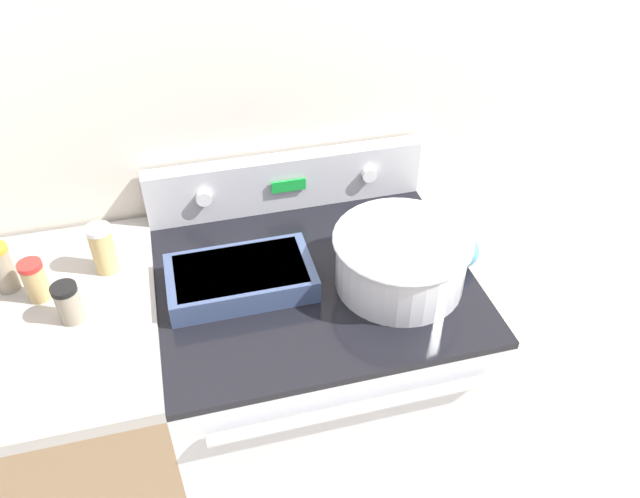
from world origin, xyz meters
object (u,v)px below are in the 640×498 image
object	(u,v)px
ladle	(460,249)
spice_jar_orange_cap	(2,268)
spice_jar_red_cap	(35,280)
casserole_dish	(241,277)
mixing_bowl	(401,257)
spice_jar_white_cap	(103,249)
spice_jar_black_cap	(68,303)

from	to	relation	value
ladle	spice_jar_orange_cap	bearing A→B (deg)	171.26
spice_jar_red_cap	spice_jar_orange_cap	size ratio (longest dim) A/B	0.84
casserole_dish	ladle	world-z (taller)	ladle
mixing_bowl	casserole_dish	world-z (taller)	mixing_bowl
spice_jar_white_cap	ladle	bearing A→B (deg)	-11.70
mixing_bowl	spice_jar_white_cap	distance (m)	0.68
casserole_dish	spice_jar_orange_cap	xyz separation A→B (m)	(-0.51, 0.12, 0.04)
spice_jar_orange_cap	mixing_bowl	bearing A→B (deg)	-12.57
spice_jar_black_cap	mixing_bowl	bearing A→B (deg)	-4.33
mixing_bowl	spice_jar_white_cap	size ratio (longest dim) A/B	2.55
mixing_bowl	casserole_dish	size ratio (longest dim) A/B	0.94
spice_jar_black_cap	spice_jar_orange_cap	world-z (taller)	spice_jar_orange_cap
spice_jar_red_cap	casserole_dish	bearing A→B (deg)	-8.70
mixing_bowl	spice_jar_white_cap	world-z (taller)	same
spice_jar_white_cap	spice_jar_red_cap	bearing A→B (deg)	-157.00
casserole_dish	spice_jar_orange_cap	bearing A→B (deg)	166.95
ladle	spice_jar_black_cap	size ratio (longest dim) A/B	3.25
spice_jar_orange_cap	ladle	bearing A→B (deg)	-8.74
spice_jar_white_cap	spice_jar_red_cap	size ratio (longest dim) A/B	1.24
ladle	spice_jar_red_cap	distance (m)	0.96
casserole_dish	spice_jar_black_cap	world-z (taller)	spice_jar_black_cap
spice_jar_white_cap	spice_jar_red_cap	xyz separation A→B (m)	(-0.14, -0.06, -0.01)
spice_jar_black_cap	spice_jar_orange_cap	bearing A→B (deg)	136.05
mixing_bowl	casserole_dish	distance (m)	0.36
spice_jar_red_cap	ladle	bearing A→B (deg)	-6.38
casserole_dish	spice_jar_white_cap	xyz separation A→B (m)	(-0.29, 0.13, 0.04)
ladle	spice_jar_red_cap	size ratio (longest dim) A/B	3.03
casserole_dish	ladle	bearing A→B (deg)	-4.40
spice_jar_black_cap	spice_jar_orange_cap	xyz separation A→B (m)	(-0.14, 0.14, 0.01)
spice_jar_white_cap	mixing_bowl	bearing A→B (deg)	-17.39
spice_jar_black_cap	spice_jar_red_cap	xyz separation A→B (m)	(-0.07, 0.09, 0.00)
mixing_bowl	spice_jar_black_cap	world-z (taller)	mixing_bowl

